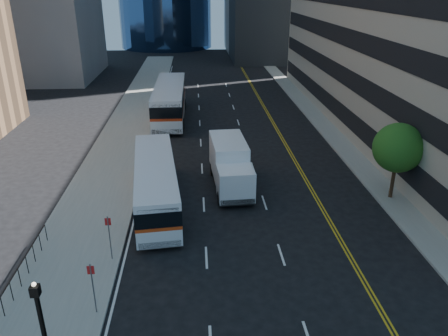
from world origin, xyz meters
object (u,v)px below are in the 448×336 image
Objects in this scene: street_tree at (398,148)px; bus_rear at (170,100)px; lamp_post at (44,335)px; box_truck at (230,165)px; bus_front at (156,182)px.

bus_rear is (-15.60, 20.22, -1.72)m from street_tree.
street_tree is at bearing 37.87° from lamp_post.
lamp_post is 18.19m from box_truck.
bus_front is 0.85× the size of bus_rear.
street_tree is at bearing -6.70° from bus_front.
street_tree is 1.12× the size of lamp_post.
street_tree is 0.44× the size of bus_front.
street_tree is 11.05m from box_truck.
bus_rear is at bearing 84.07° from bus_front.
box_truck reaches higher than bus_front.
box_truck is at bearing -73.92° from bus_rear.
street_tree is at bearing -17.20° from box_truck.
bus_rear reaches higher than box_truck.
street_tree is 0.74× the size of box_truck.
bus_rear reaches higher than bus_front.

